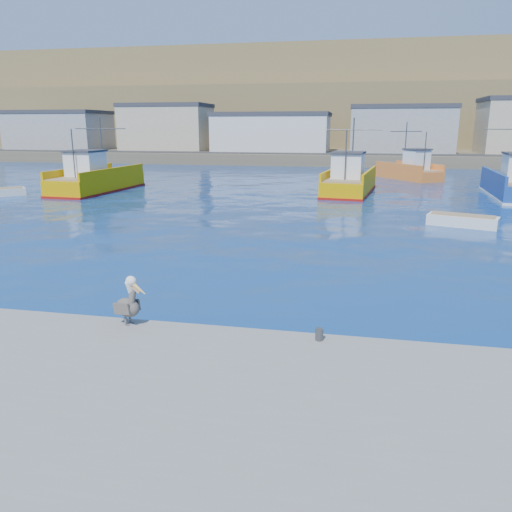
{
  "coord_description": "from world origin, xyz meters",
  "views": [
    {
      "loc": [
        3.71,
        -14.85,
        5.62
      ],
      "look_at": [
        0.33,
        2.02,
        1.12
      ],
      "focal_mm": 35.0,
      "sensor_mm": 36.0,
      "label": 1
    }
  ],
  "objects": [
    {
      "name": "boat_orange",
      "position": [
        9.34,
        41.75,
        1.01
      ],
      "size": [
        6.87,
        8.26,
        6.03
      ],
      "color": "orange",
      "rests_on": "ground"
    },
    {
      "name": "dock",
      "position": [
        0.0,
        -9.0,
        0.25
      ],
      "size": [
        70.0,
        12.0,
        0.5
      ],
      "primitive_type": "cube",
      "color": "slate",
      "rests_on": "ground"
    },
    {
      "name": "skiff_left",
      "position": [
        -25.01,
        21.24,
        0.26
      ],
      "size": [
        3.61,
        3.51,
        0.81
      ],
      "color": "silver",
      "rests_on": "ground"
    },
    {
      "name": "far_shore",
      "position": [
        0.0,
        109.2,
        8.98
      ],
      "size": [
        200.0,
        81.0,
        24.0
      ],
      "color": "brown",
      "rests_on": "ground"
    },
    {
      "name": "skiff_mid",
      "position": [
        9.83,
        15.27,
        0.26
      ],
      "size": [
        4.03,
        2.53,
        0.83
      ],
      "color": "silver",
      "rests_on": "ground"
    },
    {
      "name": "ground",
      "position": [
        0.0,
        0.0,
        0.0
      ],
      "size": [
        260.0,
        260.0,
        0.0
      ],
      "primitive_type": "plane",
      "color": "navy",
      "rests_on": "ground"
    },
    {
      "name": "trawler_yellow_a",
      "position": [
        -18.81,
        25.63,
        1.02
      ],
      "size": [
        4.95,
        11.03,
        6.45
      ],
      "color": "#D89C00",
      "rests_on": "ground"
    },
    {
      "name": "trawler_yellow_b",
      "position": [
        3.11,
        28.85,
        0.98
      ],
      "size": [
        4.89,
        10.54,
        6.37
      ],
      "color": "#D89C00",
      "rests_on": "ground"
    },
    {
      "name": "dock_bollards",
      "position": [
        0.6,
        -3.4,
        0.65
      ],
      "size": [
        36.2,
        0.2,
        0.3
      ],
      "color": "#4C4C4C",
      "rests_on": "dock"
    },
    {
      "name": "pelican",
      "position": [
        -2.02,
        -3.37,
        1.08
      ],
      "size": [
        1.09,
        0.66,
        1.36
      ],
      "color": "#595451",
      "rests_on": "dock"
    }
  ]
}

